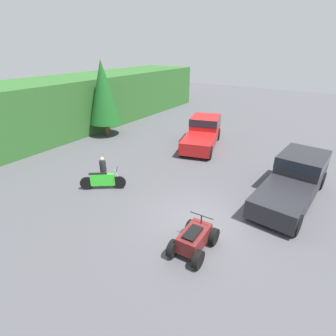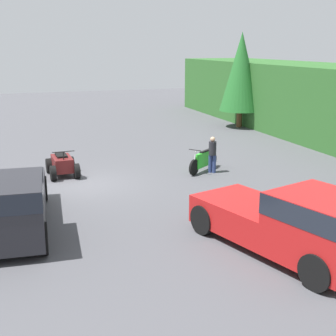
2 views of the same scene
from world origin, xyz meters
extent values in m
plane|color=#4C4C51|center=(0.00, 0.00, 0.00)|extent=(80.00, 80.00, 0.00)
cylinder|color=brown|center=(-10.37, 12.60, 0.58)|extent=(0.39, 0.39, 1.16)
cone|color=#236628|center=(-10.37, 12.60, 3.80)|extent=(2.83, 2.83, 5.28)
cube|color=red|center=(9.55, 4.55, 1.10)|extent=(2.87, 2.65, 1.71)
cube|color=#1E232D|center=(9.55, 4.55, 1.66)|extent=(2.90, 2.67, 0.55)
cube|color=red|center=(7.00, 3.80, 0.68)|extent=(3.38, 2.80, 0.85)
cylinder|color=black|center=(10.39, 3.81, 0.45)|extent=(0.95, 0.52, 0.91)
cylinder|color=black|center=(5.89, 4.46, 0.45)|extent=(0.95, 0.52, 0.91)
cylinder|color=black|center=(6.43, 2.65, 0.45)|extent=(0.95, 0.52, 0.91)
cube|color=#232328|center=(5.49, -2.94, 1.10)|extent=(2.84, 2.27, 1.71)
cube|color=#1E232D|center=(5.49, -2.94, 1.66)|extent=(2.87, 2.29, 0.55)
cube|color=#232328|center=(2.52, -2.70, 0.68)|extent=(3.44, 2.32, 0.85)
cylinder|color=black|center=(6.32, -2.07, 0.45)|extent=(0.93, 0.35, 0.91)
cylinder|color=black|center=(1.56, -1.67, 0.45)|extent=(0.93, 0.35, 0.91)
cylinder|color=black|center=(0.20, 4.89, 0.36)|extent=(0.51, 0.63, 0.71)
cylinder|color=black|center=(-0.81, 6.21, 0.36)|extent=(0.51, 0.63, 0.71)
cube|color=green|center=(-0.30, 5.55, 0.55)|extent=(0.89, 1.10, 0.66)
cylinder|color=#B7B7BC|center=(0.17, 4.93, 0.74)|extent=(0.21, 0.26, 0.75)
cylinder|color=black|center=(0.17, 4.93, 1.13)|extent=(0.50, 0.39, 0.04)
cube|color=black|center=(-0.43, 5.72, 0.91)|extent=(0.67, 0.82, 0.06)
cylinder|color=black|center=(-0.97, -0.07, 0.33)|extent=(0.66, 0.24, 0.65)
cylinder|color=black|center=(-0.94, -1.07, 0.33)|extent=(0.66, 0.24, 0.65)
cylinder|color=black|center=(-2.35, -0.12, 0.33)|extent=(0.66, 0.24, 0.65)
cylinder|color=black|center=(-2.31, -1.12, 0.33)|extent=(0.66, 0.24, 0.65)
cube|color=#5B1919|center=(-1.64, -0.59, 0.54)|extent=(1.52, 0.83, 0.60)
cylinder|color=black|center=(-1.09, -0.57, 1.02)|extent=(0.05, 0.05, 0.35)
cylinder|color=black|center=(-1.09, -0.57, 1.19)|extent=(0.07, 0.94, 0.04)
cube|color=black|center=(-1.80, -0.60, 0.88)|extent=(0.88, 0.47, 0.08)
cylinder|color=navy|center=(0.11, 5.90, 0.41)|extent=(0.24, 0.24, 0.81)
cylinder|color=navy|center=(0.00, 5.75, 0.41)|extent=(0.24, 0.24, 0.81)
cylinder|color=#232328|center=(0.05, 5.82, 1.11)|extent=(0.47, 0.47, 0.61)
sphere|color=tan|center=(0.05, 5.82, 1.53)|extent=(0.31, 0.31, 0.22)
camera|label=1|loc=(-8.45, -3.98, 6.94)|focal=28.00mm
camera|label=2|loc=(18.61, -2.69, 5.57)|focal=50.00mm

